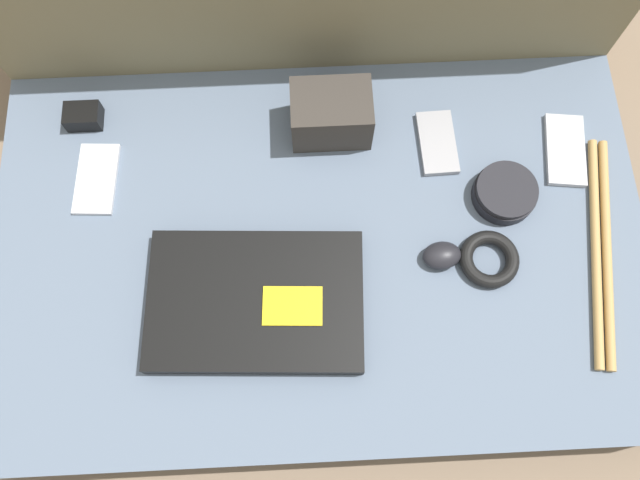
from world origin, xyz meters
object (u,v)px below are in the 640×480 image
object	(u,v)px
phone_silver	(97,179)
phone_small	(437,143)
speaker_puck	(505,193)
phone_black	(565,150)
laptop	(256,301)
camera_pouch	(331,114)
charger_brick	(83,116)
computer_mouse	(442,255)

from	to	relation	value
phone_silver	phone_small	world-z (taller)	phone_small
speaker_puck	phone_black	distance (m)	0.14
laptop	camera_pouch	xyz separation A→B (m)	(0.13, 0.30, 0.03)
charger_brick	phone_black	bearing A→B (deg)	-6.82
laptop	phone_silver	world-z (taller)	laptop
phone_black	phone_small	size ratio (longest dim) A/B	1.16
phone_silver	phone_black	distance (m)	0.78
phone_silver	computer_mouse	bearing A→B (deg)	-12.94
phone_small	camera_pouch	xyz separation A→B (m)	(-0.18, 0.04, 0.04)
phone_black	laptop	bearing A→B (deg)	-148.63
camera_pouch	speaker_puck	bearing A→B (deg)	-27.24
laptop	computer_mouse	bearing A→B (deg)	14.45
phone_small	speaker_puck	bearing A→B (deg)	-47.65
laptop	charger_brick	distance (m)	0.44
phone_silver	charger_brick	xyz separation A→B (m)	(-0.03, 0.11, 0.01)
phone_small	camera_pouch	distance (m)	0.19
camera_pouch	phone_black	bearing A→B (deg)	-9.41
speaker_puck	charger_brick	bearing A→B (deg)	165.94
laptop	computer_mouse	distance (m)	0.30
speaker_puck	laptop	bearing A→B (deg)	-158.55
phone_black	camera_pouch	size ratio (longest dim) A/B	1.04
laptop	phone_silver	size ratio (longest dim) A/B	2.64
computer_mouse	phone_black	distance (m)	0.29
speaker_puck	phone_silver	distance (m)	0.67
computer_mouse	phone_black	size ratio (longest dim) A/B	0.48
computer_mouse	phone_silver	distance (m)	0.58
phone_small	charger_brick	world-z (taller)	charger_brick
camera_pouch	charger_brick	distance (m)	0.42
phone_silver	charger_brick	bearing A→B (deg)	106.26
computer_mouse	phone_small	bearing A→B (deg)	79.92
phone_black	charger_brick	bearing A→B (deg)	-179.81
phone_black	computer_mouse	bearing A→B (deg)	-135.34
computer_mouse	laptop	bearing A→B (deg)	-173.98
phone_silver	phone_black	size ratio (longest dim) A/B	0.94
computer_mouse	charger_brick	bearing A→B (deg)	149.27
laptop	charger_brick	world-z (taller)	same
phone_black	phone_small	world-z (taller)	phone_small
speaker_puck	phone_silver	size ratio (longest dim) A/B	0.80
phone_silver	charger_brick	world-z (taller)	charger_brick
speaker_puck	phone_small	bearing A→B (deg)	134.14
phone_silver	camera_pouch	bearing A→B (deg)	14.86
laptop	phone_silver	xyz separation A→B (m)	(-0.26, 0.22, -0.01)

